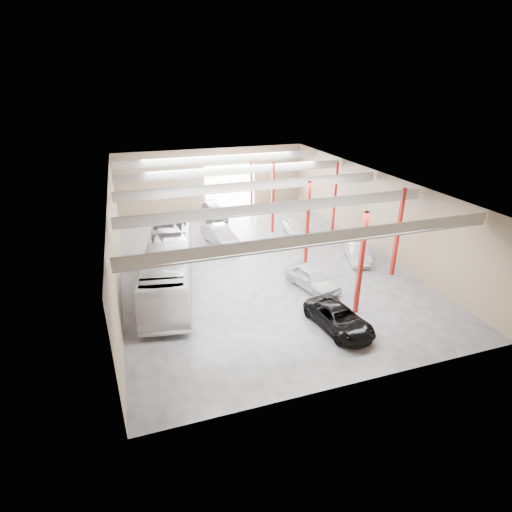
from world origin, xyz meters
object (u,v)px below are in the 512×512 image
car_row_a (312,278)px  car_right_near (357,252)px  coach_bus (169,267)px  car_row_c (214,212)px  black_sedan (339,318)px  car_right_far (295,227)px  car_row_b (220,235)px

car_row_a → car_right_near: car_row_a is taller
coach_bus → car_row_c: 16.21m
coach_bus → car_row_c: coach_bus is taller
black_sedan → car_row_c: size_ratio=0.95×
car_row_c → car_right_far: size_ratio=1.28×
car_row_a → car_row_b: 11.42m
black_sedan → car_row_a: bearing=74.6°
coach_bus → car_row_a: size_ratio=2.69×
black_sedan → car_row_c: (-2.68, 23.15, 0.07)m
car_row_b → coach_bus: bearing=-138.8°
car_row_c → car_row_b: bearing=-99.1°
car_row_a → coach_bus: bearing=148.4°
black_sedan → car_right_far: size_ratio=1.21×
car_row_b → car_right_far: (7.70, 0.20, -0.12)m
coach_bus → car_right_far: (13.22, 7.65, -1.10)m
car_right_near → car_row_c: bearing=141.5°
coach_bus → car_right_near: 15.85m
coach_bus → car_right_near: bearing=10.6°
car_right_near → car_right_far: car_right_near is taller
car_row_c → car_right_far: (6.61, -7.12, -0.07)m
car_row_a → car_row_c: (-3.41, 17.82, -0.04)m
coach_bus → car_row_b: coach_bus is taller
coach_bus → car_row_a: coach_bus is taller
car_row_c → car_right_far: bearing=-47.8°
coach_bus → car_right_near: (15.81, 0.22, -1.08)m
coach_bus → car_right_far: 15.31m
black_sedan → car_right_far: car_right_far is taller
car_row_a → black_sedan: bearing=-112.5°
car_row_c → car_row_a: bearing=-79.8°
black_sedan → car_row_b: 16.28m
black_sedan → car_row_a: car_row_a is taller
car_row_a → car_row_b: bearing=98.5°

